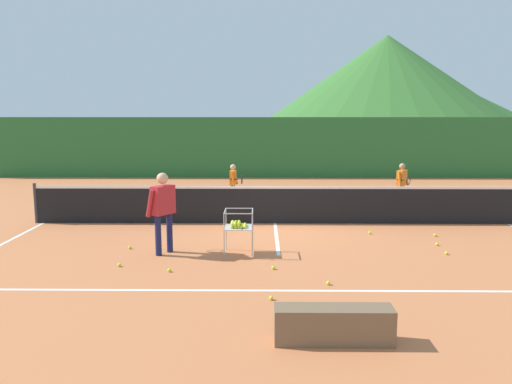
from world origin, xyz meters
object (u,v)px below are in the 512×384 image
at_px(tennis_ball_3, 447,253).
at_px(courtside_bench, 334,325).
at_px(student_1, 402,181).
at_px(tennis_ball_5, 273,268).
at_px(instructor, 163,205).
at_px(ball_cart, 238,225).
at_px(tennis_ball_2, 370,233).
at_px(tennis_ball_11, 251,227).
at_px(tennis_net, 275,205).
at_px(tennis_ball_4, 328,283).
at_px(tennis_ball_8, 437,244).
at_px(tennis_ball_10, 435,235).
at_px(tennis_ball_7, 119,265).
at_px(tennis_ball_6, 130,247).
at_px(tennis_ball_9, 169,270).
at_px(tennis_ball_0, 271,298).
at_px(student_0, 233,180).

relative_size(tennis_ball_3, courtside_bench, 0.05).
height_order(student_1, tennis_ball_5, student_1).
relative_size(instructor, tennis_ball_3, 24.63).
height_order(ball_cart, tennis_ball_5, ball_cart).
xyz_separation_m(tennis_ball_2, tennis_ball_11, (-2.86, 0.54, 0.00)).
bearing_deg(tennis_net, tennis_ball_3, -39.97).
xyz_separation_m(tennis_ball_4, tennis_ball_8, (2.70, 2.55, 0.00)).
distance_m(tennis_ball_4, tennis_ball_10, 4.47).
xyz_separation_m(tennis_ball_7, courtside_bench, (3.59, -3.10, 0.20)).
relative_size(ball_cart, tennis_ball_2, 13.22).
bearing_deg(tennis_ball_10, tennis_ball_8, -105.69).
bearing_deg(tennis_ball_6, tennis_ball_4, -29.34).
distance_m(tennis_ball_2, tennis_ball_11, 2.91).
bearing_deg(tennis_ball_2, tennis_ball_8, -39.86).
relative_size(ball_cart, tennis_ball_10, 13.22).
distance_m(tennis_ball_2, tennis_ball_4, 3.87).
height_order(tennis_ball_7, tennis_ball_9, same).
distance_m(student_1, tennis_ball_4, 7.83).
relative_size(instructor, student_1, 1.26).
relative_size(tennis_ball_0, tennis_ball_6, 1.00).
distance_m(tennis_ball_9, courtside_bench, 3.82).
distance_m(ball_cart, tennis_ball_10, 4.81).
bearing_deg(courtside_bench, ball_cart, 109.09).
xyz_separation_m(tennis_net, tennis_ball_6, (-3.15, -2.51, -0.47)).
height_order(tennis_ball_0, tennis_ball_11, same).
relative_size(student_0, tennis_ball_3, 18.60).
bearing_deg(tennis_ball_10, tennis_ball_6, -170.33).
height_order(tennis_ball_4, tennis_ball_10, same).
xyz_separation_m(tennis_ball_3, tennis_ball_10, (0.28, 1.53, 0.00)).
relative_size(tennis_ball_3, tennis_ball_4, 1.00).
bearing_deg(tennis_ball_3, tennis_ball_4, -145.16).
bearing_deg(tennis_ball_2, ball_cart, -151.16).
distance_m(tennis_net, student_0, 3.00).
bearing_deg(tennis_net, tennis_ball_4, -80.65).
height_order(student_0, tennis_ball_7, student_0).
bearing_deg(courtside_bench, tennis_ball_5, 103.11).
bearing_deg(tennis_ball_5, tennis_ball_10, 33.44).
height_order(instructor, tennis_ball_10, instructor).
bearing_deg(tennis_ball_11, tennis_ball_5, -81.42).
xyz_separation_m(tennis_net, tennis_ball_11, (-0.62, -0.59, -0.47)).
distance_m(student_1, ball_cart, 7.07).
xyz_separation_m(tennis_ball_5, tennis_ball_10, (3.84, 2.53, 0.00)).
relative_size(tennis_ball_0, tennis_ball_11, 1.00).
relative_size(tennis_ball_8, tennis_ball_11, 1.00).
bearing_deg(student_1, tennis_ball_10, -93.34).
xyz_separation_m(tennis_net, student_0, (-1.23, 2.73, 0.26)).
relative_size(tennis_ball_2, tennis_ball_10, 1.00).
distance_m(student_1, tennis_ball_7, 9.32).
distance_m(student_0, tennis_ball_2, 5.23).
bearing_deg(tennis_ball_8, courtside_bench, -121.87).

